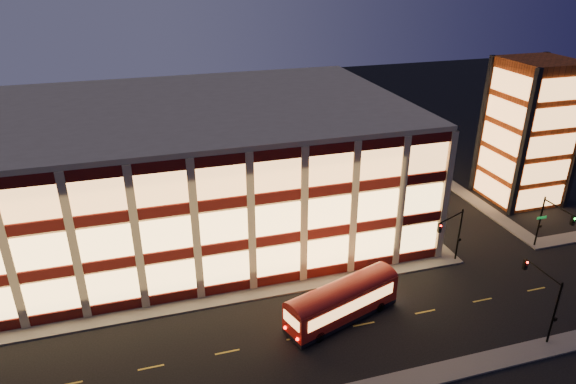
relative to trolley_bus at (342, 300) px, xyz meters
name	(u,v)px	position (x,y,z in m)	size (l,w,h in m)	color
ground	(237,304)	(-8.41, 4.69, -2.02)	(200.00, 200.00, 0.00)	black
sidewalk_office_south	(203,302)	(-11.41, 5.69, -1.95)	(54.00, 2.00, 0.15)	#514F4C
sidewalk_office_east	(382,197)	(14.59, 21.69, -1.95)	(2.00, 30.00, 0.15)	#514F4C
sidewalk_tower_west	(455,187)	(25.59, 21.69, -1.95)	(2.00, 30.00, 0.15)	#514F4C
office_building	(179,168)	(-11.33, 21.61, 5.22)	(50.45, 30.45, 14.50)	tan
stair_tower	(529,132)	(31.54, 16.65, 6.97)	(8.60, 8.60, 18.00)	#8C3814
traffic_signal_far	(452,230)	(13.80, 4.93, 2.09)	(3.79, 1.87, 6.00)	black
traffic_signal_right	(551,219)	(25.09, 4.07, 2.08)	(1.20, 4.37, 6.00)	black
traffic_signal_near	(544,292)	(15.09, -6.34, 2.10)	(0.32, 4.45, 6.00)	black
trolley_bus	(342,300)	(0.00, 0.00, 0.00)	(11.08, 5.99, 3.65)	#910F07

